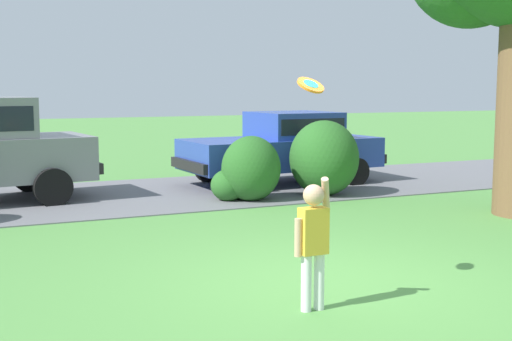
{
  "coord_description": "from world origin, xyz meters",
  "views": [
    {
      "loc": [
        -3.7,
        -6.32,
        2.12
      ],
      "look_at": [
        -0.31,
        1.23,
        1.1
      ],
      "focal_mm": 48.16,
      "sensor_mm": 36.0,
      "label": 1
    }
  ],
  "objects": [
    {
      "name": "driveway_strip",
      "position": [
        0.0,
        6.66,
        0.01
      ],
      "size": [
        28.0,
        4.4,
        0.02
      ],
      "primitive_type": "cube",
      "color": "slate",
      "rests_on": "ground"
    },
    {
      "name": "child_thrower",
      "position": [
        -0.62,
        -0.77,
        0.72
      ],
      "size": [
        0.45,
        0.27,
        1.29
      ],
      "color": "white",
      "rests_on": "ground"
    },
    {
      "name": "frisbee",
      "position": [
        -0.42,
        -0.33,
        2.13
      ],
      "size": [
        0.3,
        0.25,
        0.2
      ],
      "color": "orange"
    },
    {
      "name": "shrub_centre",
      "position": [
        2.92,
        5.18,
        0.73
      ],
      "size": [
        1.35,
        1.35,
        1.47
      ],
      "color": "#286023",
      "rests_on": "ground"
    },
    {
      "name": "shrub_centre_left",
      "position": [
        1.31,
        5.2,
        0.56
      ],
      "size": [
        1.28,
        1.02,
        1.21
      ],
      "color": "#286023",
      "rests_on": "ground"
    },
    {
      "name": "parked_sedan",
      "position": [
        2.96,
        6.97,
        0.85
      ],
      "size": [
        4.5,
        2.29,
        1.56
      ],
      "color": "#28429E",
      "rests_on": "ground"
    },
    {
      "name": "ground_plane",
      "position": [
        0.0,
        0.0,
        0.0
      ],
      "size": [
        80.0,
        80.0,
        0.0
      ],
      "primitive_type": "plane",
      "color": "#518E42"
    }
  ]
}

